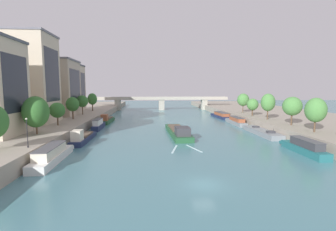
{
  "coord_description": "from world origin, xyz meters",
  "views": [
    {
      "loc": [
        -6.17,
        -26.56,
        11.0
      ],
      "look_at": [
        0.0,
        54.9,
        1.98
      ],
      "focal_mm": 25.93,
      "sensor_mm": 36.0,
      "label": 1
    }
  ],
  "objects_px": {
    "moored_boat_right_midway": "(221,115)",
    "tree_left_by_lamp": "(36,112)",
    "tree_right_second": "(253,104)",
    "lamppost_left_bank": "(27,131)",
    "barge_midriver": "(178,131)",
    "moored_boat_left_far": "(98,125)",
    "tree_left_midway": "(82,101)",
    "tree_left_end_of_row": "(92,99)",
    "tree_right_distant": "(292,106)",
    "tree_left_second": "(73,104)",
    "moored_boat_left_midway": "(107,120)",
    "moored_boat_right_second": "(261,132)",
    "moored_boat_left_end": "(52,155)",
    "tree_left_past_mid": "(57,110)",
    "moored_boat_right_near": "(304,147)",
    "bridge_far": "(162,101)",
    "tree_right_third": "(316,110)",
    "tree_right_by_lamp": "(268,102)",
    "moored_boat_left_lone": "(83,138)",
    "moored_boat_right_upstream": "(236,121)",
    "tree_right_far": "(243,100)"
  },
  "relations": [
    {
      "from": "moored_boat_right_midway",
      "to": "tree_left_by_lamp",
      "type": "bearing_deg",
      "value": -138.52
    },
    {
      "from": "tree_right_second",
      "to": "lamppost_left_bank",
      "type": "xyz_separation_m",
      "value": [
        -50.5,
        -38.58,
        -1.17
      ]
    },
    {
      "from": "barge_midriver",
      "to": "moored_boat_left_far",
      "type": "height_order",
      "value": "moored_boat_left_far"
    },
    {
      "from": "tree_left_midway",
      "to": "tree_left_end_of_row",
      "type": "height_order",
      "value": "tree_left_end_of_row"
    },
    {
      "from": "tree_right_second",
      "to": "tree_right_distant",
      "type": "bearing_deg",
      "value": -88.13
    },
    {
      "from": "tree_left_second",
      "to": "tree_right_second",
      "type": "height_order",
      "value": "tree_left_second"
    },
    {
      "from": "moored_boat_left_midway",
      "to": "tree_left_by_lamp",
      "type": "relative_size",
      "value": 1.82
    },
    {
      "from": "moored_boat_right_second",
      "to": "tree_left_midway",
      "type": "distance_m",
      "value": 55.98
    },
    {
      "from": "tree_right_distant",
      "to": "moored_boat_right_second",
      "type": "bearing_deg",
      "value": 163.66
    },
    {
      "from": "moored_boat_left_end",
      "to": "moored_boat_right_midway",
      "type": "bearing_deg",
      "value": 51.68
    },
    {
      "from": "tree_left_past_mid",
      "to": "tree_left_end_of_row",
      "type": "relative_size",
      "value": 0.79
    },
    {
      "from": "barge_midriver",
      "to": "tree_right_second",
      "type": "distance_m",
      "value": 31.94
    },
    {
      "from": "moored_boat_right_midway",
      "to": "moored_boat_right_near",
      "type": "bearing_deg",
      "value": -90.76
    },
    {
      "from": "tree_left_end_of_row",
      "to": "bridge_far",
      "type": "relative_size",
      "value": 0.1
    },
    {
      "from": "barge_midriver",
      "to": "tree_right_third",
      "type": "height_order",
      "value": "tree_right_third"
    },
    {
      "from": "barge_midriver",
      "to": "moored_boat_right_midway",
      "type": "height_order",
      "value": "barge_midriver"
    },
    {
      "from": "moored_boat_left_end",
      "to": "moored_boat_right_near",
      "type": "distance_m",
      "value": 41.16
    },
    {
      "from": "tree_right_by_lamp",
      "to": "moored_boat_left_lone",
      "type": "bearing_deg",
      "value": -163.05
    },
    {
      "from": "moored_boat_left_end",
      "to": "tree_right_by_lamp",
      "type": "xyz_separation_m",
      "value": [
        47.67,
        28.26,
        6.13
      ]
    },
    {
      "from": "moored_boat_right_upstream",
      "to": "moored_boat_right_near",
      "type": "bearing_deg",
      "value": -90.7
    },
    {
      "from": "moored_boat_right_upstream",
      "to": "barge_midriver",
      "type": "bearing_deg",
      "value": -141.48
    },
    {
      "from": "barge_midriver",
      "to": "moored_boat_right_upstream",
      "type": "relative_size",
      "value": 1.49
    },
    {
      "from": "tree_right_by_lamp",
      "to": "tree_right_second",
      "type": "height_order",
      "value": "tree_right_by_lamp"
    },
    {
      "from": "moored_boat_right_near",
      "to": "bridge_far",
      "type": "relative_size",
      "value": 0.17
    },
    {
      "from": "lamppost_left_bank",
      "to": "tree_left_by_lamp",
      "type": "bearing_deg",
      "value": 108.11
    },
    {
      "from": "moored_boat_right_upstream",
      "to": "tree_left_end_of_row",
      "type": "distance_m",
      "value": 54.2
    },
    {
      "from": "tree_right_third",
      "to": "barge_midriver",
      "type": "bearing_deg",
      "value": 155.66
    },
    {
      "from": "tree_left_by_lamp",
      "to": "tree_right_by_lamp",
      "type": "relative_size",
      "value": 0.99
    },
    {
      "from": "tree_left_by_lamp",
      "to": "moored_boat_left_midway",
      "type": "bearing_deg",
      "value": 77.19
    },
    {
      "from": "moored_boat_right_midway",
      "to": "bridge_far",
      "type": "relative_size",
      "value": 0.24
    },
    {
      "from": "tree_right_second",
      "to": "bridge_far",
      "type": "bearing_deg",
      "value": 117.2
    },
    {
      "from": "tree_right_by_lamp",
      "to": "moored_boat_left_far",
      "type": "bearing_deg",
      "value": 178.02
    },
    {
      "from": "tree_left_second",
      "to": "tree_right_second",
      "type": "xyz_separation_m",
      "value": [
        54.42,
        4.63,
        -0.62
      ]
    },
    {
      "from": "tree_left_by_lamp",
      "to": "tree_right_third",
      "type": "bearing_deg",
      "value": -1.94
    },
    {
      "from": "tree_left_end_of_row",
      "to": "moored_boat_left_lone",
      "type": "bearing_deg",
      "value": -79.72
    },
    {
      "from": "lamppost_left_bank",
      "to": "barge_midriver",
      "type": "bearing_deg",
      "value": 40.09
    },
    {
      "from": "moored_boat_left_far",
      "to": "moored_boat_right_upstream",
      "type": "bearing_deg",
      "value": 8.42
    },
    {
      "from": "moored_boat_right_second",
      "to": "tree_right_second",
      "type": "height_order",
      "value": "tree_right_second"
    },
    {
      "from": "tree_right_distant",
      "to": "tree_right_second",
      "type": "bearing_deg",
      "value": 91.87
    },
    {
      "from": "tree_left_second",
      "to": "tree_right_second",
      "type": "distance_m",
      "value": 54.62
    },
    {
      "from": "moored_boat_left_end",
      "to": "moored_boat_left_far",
      "type": "distance_m",
      "value": 29.89
    },
    {
      "from": "barge_midriver",
      "to": "tree_left_second",
      "type": "relative_size",
      "value": 3.38
    },
    {
      "from": "tree_right_third",
      "to": "tree_right_distant",
      "type": "xyz_separation_m",
      "value": [
        0.75,
        9.16,
        0.1
      ]
    },
    {
      "from": "bridge_far",
      "to": "lamppost_left_bank",
      "type": "bearing_deg",
      "value": -104.9
    },
    {
      "from": "moored_boat_right_near",
      "to": "tree_right_far",
      "type": "bearing_deg",
      "value": 81.15
    },
    {
      "from": "moored_boat_left_end",
      "to": "tree_left_past_mid",
      "type": "distance_m",
      "value": 22.75
    },
    {
      "from": "moored_boat_right_midway",
      "to": "tree_left_past_mid",
      "type": "height_order",
      "value": "tree_left_past_mid"
    },
    {
      "from": "tree_right_far",
      "to": "tree_left_end_of_row",
      "type": "bearing_deg",
      "value": 169.06
    },
    {
      "from": "moored_boat_right_second",
      "to": "moored_boat_right_upstream",
      "type": "xyz_separation_m",
      "value": [
        -0.28,
        16.61,
        0.39
      ]
    },
    {
      "from": "moored_boat_left_lone",
      "to": "tree_left_end_of_row",
      "type": "bearing_deg",
      "value": 100.28
    }
  ]
}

